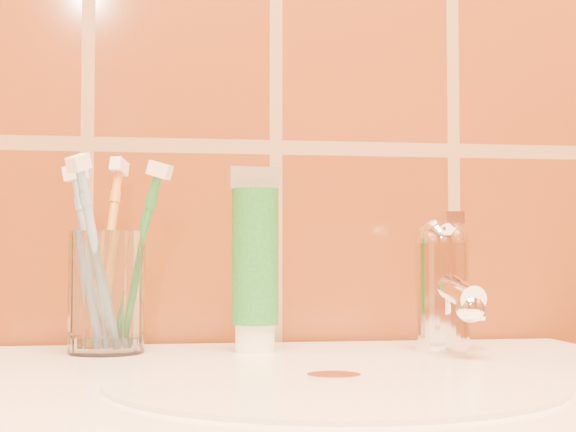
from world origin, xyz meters
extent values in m
cylinder|color=silver|center=(0.00, 0.91, 0.85)|extent=(0.30, 0.30, 0.00)
cylinder|color=white|center=(0.00, 0.91, 0.85)|extent=(0.04, 0.04, 0.00)
cylinder|color=white|center=(-0.16, 1.11, 0.90)|extent=(0.08, 0.08, 0.11)
cylinder|color=white|center=(-0.03, 1.11, 0.86)|extent=(0.03, 0.03, 0.02)
cylinder|color=#1A6D24|center=(-0.03, 1.11, 0.93)|extent=(0.04, 0.04, 0.12)
cube|color=beige|center=(-0.03, 1.11, 1.00)|extent=(0.05, 0.01, 0.02)
cylinder|color=white|center=(0.14, 1.09, 0.90)|extent=(0.05, 0.05, 0.09)
sphere|color=white|center=(0.14, 1.09, 0.94)|extent=(0.05, 0.05, 0.05)
cylinder|color=white|center=(0.14, 1.06, 0.91)|extent=(0.02, 0.09, 0.03)
cube|color=white|center=(0.14, 1.08, 0.96)|extent=(0.02, 0.06, 0.01)
camera|label=1|loc=(-0.11, 0.34, 0.93)|focal=55.00mm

